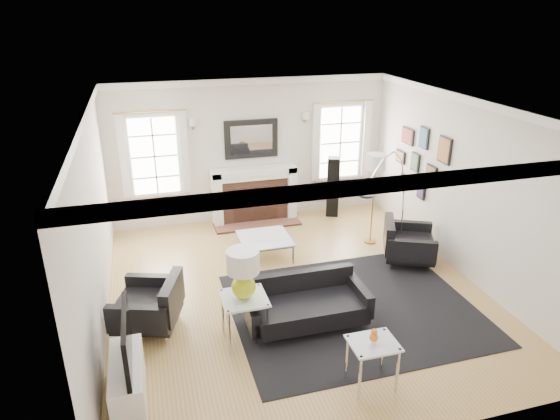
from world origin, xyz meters
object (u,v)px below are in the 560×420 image
object	(u,v)px
coffee_table	(265,239)
armchair_left	(151,306)
gourd_lamp	(243,271)
arc_floor_lamp	(386,209)
armchair_right	(406,243)
sofa	(304,304)
fireplace	(254,195)

from	to	relation	value
coffee_table	armchair_left	bearing A→B (deg)	-141.32
armchair_left	gourd_lamp	distance (m)	1.45
gourd_lamp	arc_floor_lamp	distance (m)	2.69
armchair_right	gourd_lamp	world-z (taller)	gourd_lamp
coffee_table	gourd_lamp	size ratio (longest dim) A/B	1.30
sofa	armchair_right	xyz separation A→B (m)	(2.20, 1.23, 0.04)
armchair_left	gourd_lamp	size ratio (longest dim) A/B	1.68
armchair_right	arc_floor_lamp	world-z (taller)	arc_floor_lamp
fireplace	gourd_lamp	distance (m)	3.92
sofa	armchair_right	world-z (taller)	armchair_right
coffee_table	arc_floor_lamp	world-z (taller)	arc_floor_lamp
coffee_table	arc_floor_lamp	bearing A→B (deg)	-32.74
coffee_table	gourd_lamp	bearing A→B (deg)	-110.55
fireplace	sofa	world-z (taller)	fireplace
gourd_lamp	arc_floor_lamp	world-z (taller)	arc_floor_lamp
coffee_table	arc_floor_lamp	distance (m)	2.13
armchair_left	arc_floor_lamp	xyz separation A→B (m)	(3.61, 0.49, 0.80)
armchair_left	armchair_right	size ratio (longest dim) A/B	0.97
fireplace	arc_floor_lamp	distance (m)	3.12
arc_floor_lamp	armchair_right	bearing A→B (deg)	26.32
fireplace	armchair_right	distance (m)	3.17
sofa	arc_floor_lamp	size ratio (longest dim) A/B	0.79
armchair_left	fireplace	bearing A→B (deg)	56.08
coffee_table	fireplace	bearing A→B (deg)	83.16
sofa	gourd_lamp	world-z (taller)	gourd_lamp
fireplace	gourd_lamp	size ratio (longest dim) A/B	2.58
fireplace	arc_floor_lamp	world-z (taller)	arc_floor_lamp
arc_floor_lamp	fireplace	bearing A→B (deg)	118.54
sofa	gourd_lamp	xyz separation A→B (m)	(-0.86, -0.14, 0.72)
gourd_lamp	fireplace	bearing A→B (deg)	75.17
gourd_lamp	coffee_table	bearing A→B (deg)	69.45
sofa	armchair_left	xyz separation A→B (m)	(-2.00, 0.45, 0.05)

